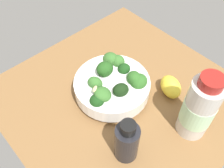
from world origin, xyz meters
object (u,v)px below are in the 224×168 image
at_px(bowl_of_broccoli, 113,84).
at_px(bottle_tall, 199,109).
at_px(bottle_short, 127,141).
at_px(lemon_wedge, 171,87).

xyz_separation_m(bowl_of_broccoli, bottle_tall, (-0.07, 0.20, 0.04)).
relative_size(bottle_tall, bottle_short, 1.49).
xyz_separation_m(bowl_of_broccoli, bottle_short, (0.09, 0.14, 0.02)).
distance_m(bowl_of_broccoli, bottle_short, 0.17).
height_order(bowl_of_broccoli, lemon_wedge, bowl_of_broccoli).
bearing_deg(lemon_wedge, bottle_short, 11.79).
relative_size(bowl_of_broccoli, bottle_short, 1.57).
distance_m(lemon_wedge, bottle_tall, 0.12).
distance_m(lemon_wedge, bottle_short, 0.21).
height_order(bowl_of_broccoli, bottle_tall, bottle_tall).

